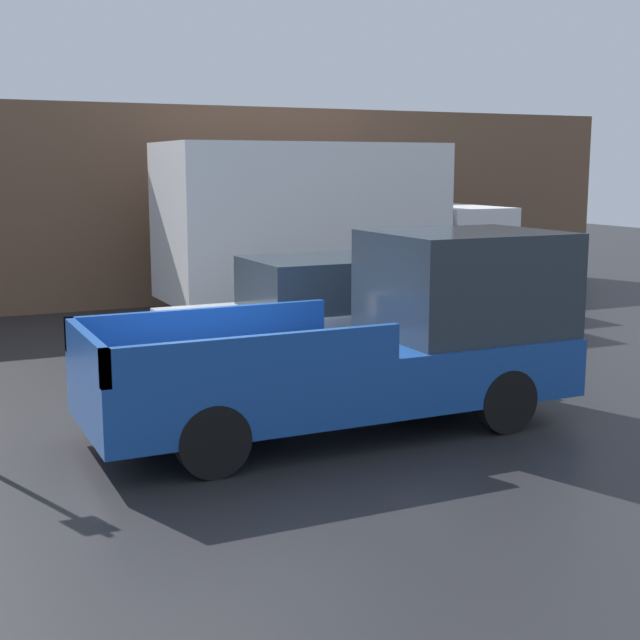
% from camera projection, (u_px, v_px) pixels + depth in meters
% --- Properties ---
extents(ground_plane, '(60.00, 60.00, 0.00)m').
position_uv_depth(ground_plane, '(208.00, 437.00, 10.14)').
color(ground_plane, '#232326').
extents(building_wall, '(28.00, 0.15, 4.35)m').
position_uv_depth(building_wall, '(59.00, 208.00, 18.42)').
color(building_wall, brown).
rests_on(building_wall, ground).
extents(pickup_truck, '(5.71, 1.98, 2.27)m').
position_uv_depth(pickup_truck, '(381.00, 340.00, 10.47)').
color(pickup_truck, '#194799').
rests_on(pickup_truck, ground).
extents(car, '(4.88, 1.94, 1.74)m').
position_uv_depth(car, '(334.00, 316.00, 13.04)').
color(car, silver).
rests_on(car, ground).
extents(delivery_truck, '(7.21, 2.61, 3.49)m').
position_uv_depth(delivery_truck, '(324.00, 226.00, 17.98)').
color(delivery_truck, white).
rests_on(delivery_truck, ground).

